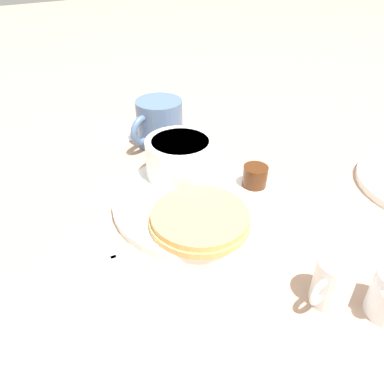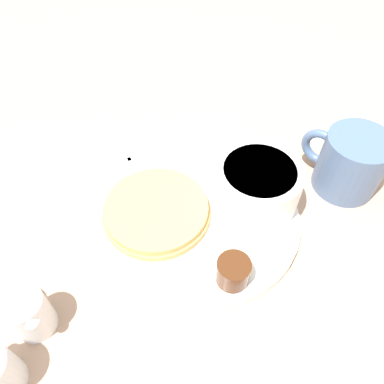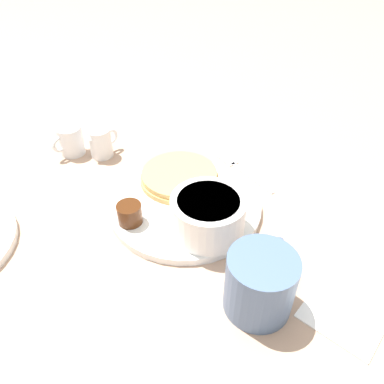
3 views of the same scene
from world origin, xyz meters
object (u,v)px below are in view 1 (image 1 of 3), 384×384
plate (197,201)px  creamer_pitcher_near (333,282)px  coffee_mug (159,123)px  bowl (180,156)px  fork (109,248)px

plate → creamer_pitcher_near: size_ratio=3.82×
plate → creamer_pitcher_near: bearing=6.2°
creamer_pitcher_near → coffee_mug: bearing=177.0°
plate → bowl: size_ratio=2.27×
plate → coffee_mug: (-0.20, 0.05, 0.04)m
plate → coffee_mug: 0.21m
plate → fork: bearing=-82.8°
plate → bowl: (-0.07, 0.01, 0.04)m
plate → bowl: 0.08m
coffee_mug → creamer_pitcher_near: size_ratio=1.75×
bowl → coffee_mug: size_ratio=0.96×
fork → creamer_pitcher_near: bearing=39.8°
plate → coffee_mug: size_ratio=2.18×
bowl → fork: size_ratio=0.76×
bowl → creamer_pitcher_near: size_ratio=1.68×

